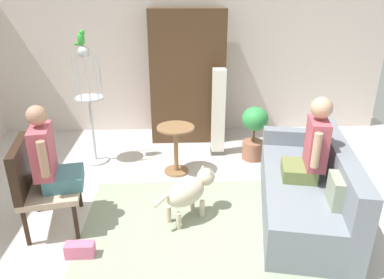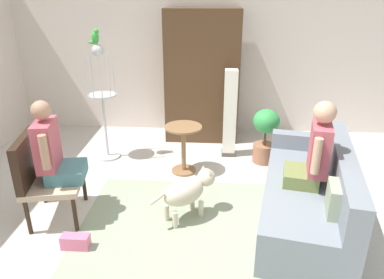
{
  "view_description": "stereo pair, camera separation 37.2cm",
  "coord_description": "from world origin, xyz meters",
  "px_view_note": "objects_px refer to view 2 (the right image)",
  "views": [
    {
      "loc": [
        -0.13,
        -2.99,
        2.3
      ],
      "look_at": [
        0.02,
        0.44,
        0.86
      ],
      "focal_mm": 33.77,
      "sensor_mm": 36.0,
      "label": 1
    },
    {
      "loc": [
        0.24,
        -2.98,
        2.3
      ],
      "look_at": [
        0.02,
        0.44,
        0.86
      ],
      "focal_mm": 33.77,
      "sensor_mm": 36.0,
      "label": 2
    }
  ],
  "objects_px": {
    "person_on_armchair": "(53,150)",
    "round_end_table": "(184,144)",
    "person_on_couch": "(315,151)",
    "armoire_cabinet": "(202,76)",
    "couch": "(310,195)",
    "armchair": "(41,171)",
    "parrot": "(95,37)",
    "column_lamp": "(230,114)",
    "bird_cage_stand": "(103,104)",
    "dog": "(188,191)",
    "potted_plant": "(265,133)",
    "handbag": "(76,242)"
  },
  "relations": [
    {
      "from": "handbag",
      "to": "person_on_armchair",
      "type": "bearing_deg",
      "value": 122.82
    },
    {
      "from": "couch",
      "to": "column_lamp",
      "type": "xyz_separation_m",
      "value": [
        -0.8,
        1.6,
        0.34
      ]
    },
    {
      "from": "couch",
      "to": "dog",
      "type": "bearing_deg",
      "value": -178.18
    },
    {
      "from": "round_end_table",
      "to": "column_lamp",
      "type": "xyz_separation_m",
      "value": [
        0.62,
        0.59,
        0.23
      ]
    },
    {
      "from": "bird_cage_stand",
      "to": "round_end_table",
      "type": "bearing_deg",
      "value": -18.78
    },
    {
      "from": "round_end_table",
      "to": "bird_cage_stand",
      "type": "bearing_deg",
      "value": 161.22
    },
    {
      "from": "couch",
      "to": "dog",
      "type": "distance_m",
      "value": 1.29
    },
    {
      "from": "armoire_cabinet",
      "to": "dog",
      "type": "bearing_deg",
      "value": -91.45
    },
    {
      "from": "couch",
      "to": "armoire_cabinet",
      "type": "height_order",
      "value": "armoire_cabinet"
    },
    {
      "from": "round_end_table",
      "to": "dog",
      "type": "bearing_deg",
      "value": -82.82
    },
    {
      "from": "round_end_table",
      "to": "armoire_cabinet",
      "type": "bearing_deg",
      "value": 81.44
    },
    {
      "from": "armchair",
      "to": "potted_plant",
      "type": "height_order",
      "value": "armchair"
    },
    {
      "from": "potted_plant",
      "to": "armoire_cabinet",
      "type": "bearing_deg",
      "value": 135.72
    },
    {
      "from": "parrot",
      "to": "column_lamp",
      "type": "relative_size",
      "value": 0.16
    },
    {
      "from": "bird_cage_stand",
      "to": "armoire_cabinet",
      "type": "distance_m",
      "value": 1.62
    },
    {
      "from": "potted_plant",
      "to": "handbag",
      "type": "relative_size",
      "value": 2.95
    },
    {
      "from": "person_on_couch",
      "to": "round_end_table",
      "type": "bearing_deg",
      "value": 143.52
    },
    {
      "from": "bird_cage_stand",
      "to": "column_lamp",
      "type": "height_order",
      "value": "bird_cage_stand"
    },
    {
      "from": "armchair",
      "to": "parrot",
      "type": "bearing_deg",
      "value": 82.18
    },
    {
      "from": "column_lamp",
      "to": "armoire_cabinet",
      "type": "distance_m",
      "value": 0.9
    },
    {
      "from": "couch",
      "to": "round_end_table",
      "type": "xyz_separation_m",
      "value": [
        -1.42,
        1.01,
        0.11
      ]
    },
    {
      "from": "dog",
      "to": "parrot",
      "type": "height_order",
      "value": "parrot"
    },
    {
      "from": "bird_cage_stand",
      "to": "column_lamp",
      "type": "xyz_separation_m",
      "value": [
        1.78,
        0.19,
        -0.18
      ]
    },
    {
      "from": "person_on_armchair",
      "to": "bird_cage_stand",
      "type": "height_order",
      "value": "bird_cage_stand"
    },
    {
      "from": "bird_cage_stand",
      "to": "parrot",
      "type": "distance_m",
      "value": 0.91
    },
    {
      "from": "person_on_couch",
      "to": "armoire_cabinet",
      "type": "relative_size",
      "value": 0.43
    },
    {
      "from": "dog",
      "to": "person_on_couch",
      "type": "bearing_deg",
      "value": 0.98
    },
    {
      "from": "person_on_couch",
      "to": "dog",
      "type": "relative_size",
      "value": 1.35
    },
    {
      "from": "person_on_couch",
      "to": "round_end_table",
      "type": "distance_m",
      "value": 1.78
    },
    {
      "from": "person_on_armchair",
      "to": "potted_plant",
      "type": "distance_m",
      "value": 2.8
    },
    {
      "from": "round_end_table",
      "to": "handbag",
      "type": "relative_size",
      "value": 2.47
    },
    {
      "from": "armchair",
      "to": "round_end_table",
      "type": "distance_m",
      "value": 1.79
    },
    {
      "from": "armchair",
      "to": "couch",
      "type": "bearing_deg",
      "value": 2.51
    },
    {
      "from": "dog",
      "to": "column_lamp",
      "type": "bearing_deg",
      "value": 73.49
    },
    {
      "from": "person_on_armchair",
      "to": "round_end_table",
      "type": "relative_size",
      "value": 1.3
    },
    {
      "from": "armchair",
      "to": "column_lamp",
      "type": "distance_m",
      "value": 2.64
    },
    {
      "from": "dog",
      "to": "potted_plant",
      "type": "distance_m",
      "value": 1.74
    },
    {
      "from": "parrot",
      "to": "armoire_cabinet",
      "type": "xyz_separation_m",
      "value": [
        1.36,
        0.88,
        -0.7
      ]
    },
    {
      "from": "round_end_table",
      "to": "person_on_armchair",
      "type": "bearing_deg",
      "value": -138.12
    },
    {
      "from": "potted_plant",
      "to": "column_lamp",
      "type": "xyz_separation_m",
      "value": [
        -0.49,
        0.21,
        0.19
      ]
    },
    {
      "from": "round_end_table",
      "to": "column_lamp",
      "type": "height_order",
      "value": "column_lamp"
    },
    {
      "from": "person_on_armchair",
      "to": "round_end_table",
      "type": "bearing_deg",
      "value": 41.88
    },
    {
      "from": "armchair",
      "to": "parrot",
      "type": "xyz_separation_m",
      "value": [
        0.21,
        1.53,
        1.17
      ]
    },
    {
      "from": "bird_cage_stand",
      "to": "column_lamp",
      "type": "relative_size",
      "value": 1.27
    },
    {
      "from": "person_on_couch",
      "to": "armoire_cabinet",
      "type": "height_order",
      "value": "armoire_cabinet"
    },
    {
      "from": "armchair",
      "to": "person_on_armchair",
      "type": "relative_size",
      "value": 1.11
    },
    {
      "from": "column_lamp",
      "to": "person_on_couch",
      "type": "bearing_deg",
      "value": -64.41
    },
    {
      "from": "round_end_table",
      "to": "couch",
      "type": "bearing_deg",
      "value": -35.49
    },
    {
      "from": "couch",
      "to": "person_on_armchair",
      "type": "bearing_deg",
      "value": -177.95
    },
    {
      "from": "handbag",
      "to": "dog",
      "type": "bearing_deg",
      "value": 29.34
    }
  ]
}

